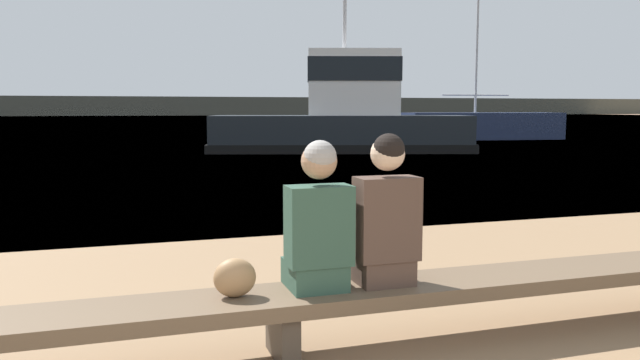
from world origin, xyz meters
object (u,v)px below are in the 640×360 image
object	(u,v)px
person_left	(318,224)
tugboat_red	(344,120)
bench_main	(282,305)
shopping_bag	(235,278)
moored_sailboat	(482,125)
person_right	(385,218)

from	to	relation	value
person_left	tugboat_red	xyz separation A→B (m)	(6.63, 17.89, 0.31)
bench_main	tugboat_red	world-z (taller)	tugboat_red
tugboat_red	shopping_bag	bearing A→B (deg)	174.70
bench_main	shopping_bag	distance (m)	0.36
bench_main	moored_sailboat	distance (m)	29.66
moored_sailboat	person_left	bearing A→B (deg)	153.42
moored_sailboat	bench_main	bearing A→B (deg)	153.05
bench_main	tugboat_red	distance (m)	19.18
person_right	bench_main	bearing A→B (deg)	-179.70
bench_main	person_left	xyz separation A→B (m)	(0.24, 0.00, 0.51)
bench_main	tugboat_red	bearing A→B (deg)	68.99
moored_sailboat	tugboat_red	bearing A→B (deg)	130.97
person_right	tugboat_red	xyz separation A→B (m)	(6.17, 17.89, 0.30)
person_right	moored_sailboat	bearing A→B (deg)	56.64
shopping_bag	tugboat_red	xyz separation A→B (m)	(7.17, 17.87, 0.62)
bench_main	person_left	size ratio (longest dim) A/B	7.69
bench_main	moored_sailboat	bearing A→B (deg)	55.51
tugboat_red	person_left	bearing A→B (deg)	176.21
person_right	moored_sailboat	world-z (taller)	moored_sailboat
person_left	moored_sailboat	bearing A→B (deg)	55.89
bench_main	shopping_bag	bearing A→B (deg)	175.53
person_left	moored_sailboat	xyz separation A→B (m)	(16.56, 24.44, -0.15)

